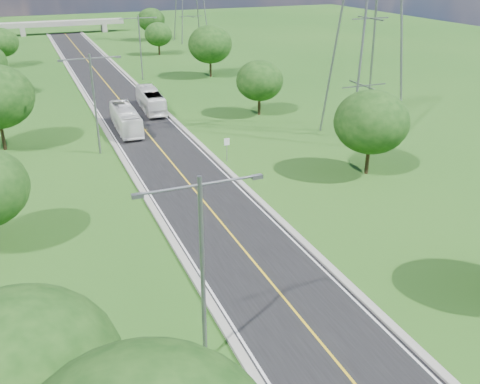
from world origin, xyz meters
The scene contains 19 objects.
ground centered at (0.00, 60.00, 0.00)m, with size 260.00×260.00×0.00m, color #1C4C15.
road centered at (0.00, 66.00, 0.03)m, with size 8.00×150.00×0.06m, color black.
curb_left centered at (-4.25, 66.00, 0.11)m, with size 0.50×150.00×0.22m, color gray.
curb_right centered at (4.25, 66.00, 0.11)m, with size 0.50×150.00×0.22m, color gray.
speed_limit_sign centered at (5.20, 37.98, 1.60)m, with size 0.55×0.09×2.40m.
overpass centered at (0.00, 140.00, 2.41)m, with size 30.00×3.00×3.20m.
streetlight_near_left centered at (-6.00, 12.00, 5.94)m, with size 5.90×0.25×10.00m.
streetlight_mid_left centered at (-6.00, 45.00, 5.94)m, with size 5.90×0.25×10.00m.
streetlight_far_right centered at (6.00, 78.00, 5.94)m, with size 5.90×0.25×10.00m.
power_tower_near centered at (22.00, 40.00, 14.01)m, with size 9.00×6.40×28.00m.
tree_la centered at (-14.00, 8.00, 5.27)m, with size 7.14×7.14×8.30m.
tree_le centered at (-14.50, 98.00, 4.33)m, with size 5.88×5.88×6.84m.
tree_rb centered at (16.00, 30.00, 4.95)m, with size 6.72×6.72×7.82m.
tree_rc centered at (15.00, 52.00, 4.33)m, with size 5.88×5.88×6.84m.
tree_rd centered at (17.00, 76.00, 5.27)m, with size 7.14×7.14×8.30m.
tree_re centered at (14.50, 100.00, 4.02)m, with size 5.46×5.46×6.35m.
tree_rf centered at (18.00, 120.00, 4.64)m, with size 6.30×6.30×7.33m.
bus_outbound centered at (2.74, 58.89, 1.42)m, with size 2.28×9.76×2.72m, color white.
bus_inbound centered at (-1.94, 51.65, 1.41)m, with size 2.27×9.70×2.70m, color white.
Camera 1 is at (-12.43, -8.14, 18.66)m, focal length 40.00 mm.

